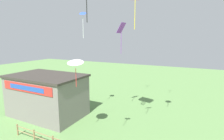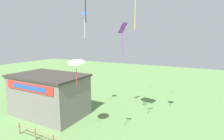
{
  "view_description": "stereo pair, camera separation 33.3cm",
  "coord_description": "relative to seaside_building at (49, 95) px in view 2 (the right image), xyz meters",
  "views": [
    {
      "loc": [
        5.93,
        -2.26,
        9.05
      ],
      "look_at": [
        0.0,
        9.54,
        6.78
      ],
      "focal_mm": 28.0,
      "sensor_mm": 36.0,
      "label": 1
    },
    {
      "loc": [
        6.22,
        -2.1,
        9.05
      ],
      "look_at": [
        0.0,
        9.54,
        6.78
      ],
      "focal_mm": 28.0,
      "sensor_mm": 36.0,
      "label": 2
    }
  ],
  "objects": [
    {
      "name": "seaside_building",
      "position": [
        0.0,
        0.0,
        0.0
      ],
      "size": [
        8.94,
        5.59,
        4.99
      ],
      "color": "slate",
      "rests_on": "ground_plane"
    },
    {
      "name": "kite_white_delta",
      "position": [
        6.74,
        -2.86,
        4.7
      ],
      "size": [
        1.84,
        1.83,
        2.42
      ],
      "color": "white"
    },
    {
      "name": "kite_purple_streamer",
      "position": [
        8.14,
        3.49,
        7.54
      ],
      "size": [
        0.84,
        1.03,
        3.39
      ],
      "color": "purple"
    },
    {
      "name": "kite_blue_delta",
      "position": [
        4.69,
        1.19,
        9.11
      ],
      "size": [
        0.94,
        0.9,
        2.83
      ],
      "color": "blue"
    }
  ]
}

